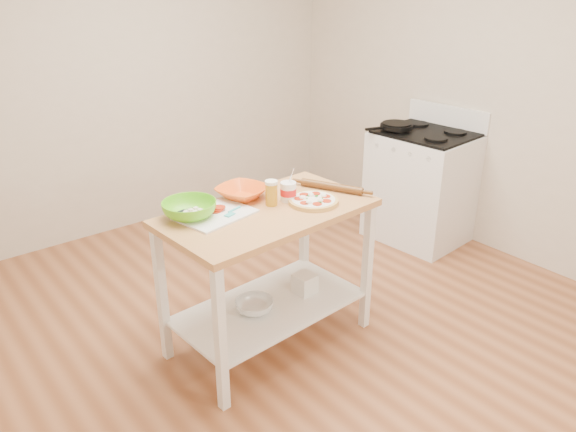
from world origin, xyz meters
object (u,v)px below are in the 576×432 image
(shelf_bin, at_px, (305,283))
(rolling_pin, at_px, (332,187))
(gas_stove, at_px, (421,186))
(yogurt_tub, at_px, (288,192))
(prep_island, at_px, (269,248))
(skillet, at_px, (396,126))
(pizza, at_px, (313,200))
(green_bowl, at_px, (189,210))
(shelf_glass_bowl, at_px, (254,306))
(knife, at_px, (184,211))
(beer_pint, at_px, (271,193))
(orange_bowl, at_px, (242,192))
(cutting_board, at_px, (214,214))
(spatula, at_px, (232,212))

(shelf_bin, bearing_deg, rolling_pin, 3.10)
(gas_stove, bearing_deg, yogurt_tub, -172.78)
(prep_island, distance_m, skillet, 1.88)
(skillet, relative_size, pizza, 1.42)
(pizza, distance_m, green_bowl, 0.72)
(rolling_pin, distance_m, shelf_glass_bowl, 0.87)
(knife, xyz_separation_m, shelf_glass_bowl, (0.29, -0.24, -0.62))
(beer_pint, height_order, rolling_pin, beer_pint)
(orange_bowl, bearing_deg, pizza, -50.05)
(skillet, bearing_deg, pizza, -138.88)
(prep_island, height_order, beer_pint, beer_pint)
(shelf_glass_bowl, bearing_deg, skillet, 17.41)
(orange_bowl, xyz_separation_m, yogurt_tub, (0.19, -0.21, 0.02))
(gas_stove, height_order, shelf_glass_bowl, gas_stove)
(yogurt_tub, relative_size, rolling_pin, 0.51)
(gas_stove, xyz_separation_m, knife, (-2.31, -0.15, 0.44))
(prep_island, height_order, shelf_bin, prep_island)
(pizza, height_order, beer_pint, beer_pint)
(beer_pint, bearing_deg, cutting_board, 166.89)
(prep_island, height_order, orange_bowl, orange_bowl)
(cutting_board, distance_m, rolling_pin, 0.78)
(gas_stove, relative_size, cutting_board, 2.49)
(prep_island, xyz_separation_m, orange_bowl, (-0.01, 0.24, 0.28))
(knife, bearing_deg, pizza, -36.50)
(beer_pint, bearing_deg, pizza, -32.73)
(knife, xyz_separation_m, shelf_bin, (0.67, -0.26, -0.59))
(skillet, height_order, pizza, skillet)
(shelf_glass_bowl, bearing_deg, rolling_pin, -0.96)
(gas_stove, height_order, beer_pint, gas_stove)
(rolling_pin, distance_m, shelf_bin, 0.64)
(green_bowl, bearing_deg, pizza, -22.26)
(rolling_pin, bearing_deg, shelf_glass_bowl, 179.04)
(gas_stove, distance_m, green_bowl, 2.37)
(yogurt_tub, bearing_deg, shelf_bin, -29.05)
(skillet, distance_m, spatula, 2.02)
(prep_island, relative_size, skillet, 3.03)
(knife, height_order, green_bowl, green_bowl)
(prep_island, height_order, skillet, skillet)
(gas_stove, xyz_separation_m, shelf_bin, (-1.64, -0.41, -0.15))
(pizza, height_order, yogurt_tub, yogurt_tub)
(gas_stove, relative_size, rolling_pin, 2.78)
(skillet, bearing_deg, rolling_pin, -138.15)
(spatula, relative_size, orange_bowl, 0.50)
(skillet, bearing_deg, yogurt_tub, -143.92)
(gas_stove, bearing_deg, knife, 179.14)
(spatula, height_order, yogurt_tub, yogurt_tub)
(orange_bowl, bearing_deg, green_bowl, -171.71)
(prep_island, bearing_deg, pizza, -18.83)
(skillet, distance_m, beer_pint, 1.78)
(gas_stove, bearing_deg, cutting_board, -177.47)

